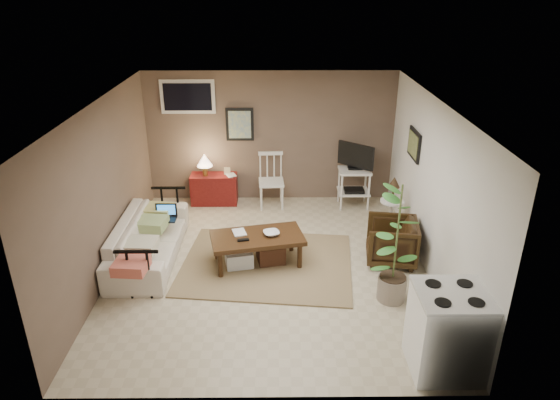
{
  "coord_description": "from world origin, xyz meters",
  "views": [
    {
      "loc": [
        0.1,
        -6.27,
        3.85
      ],
      "look_at": [
        0.16,
        0.35,
        0.9
      ],
      "focal_mm": 32.0,
      "sensor_mm": 36.0,
      "label": 1
    }
  ],
  "objects_px": {
    "tv_stand": "(355,174)",
    "potted_plant": "(397,240)",
    "red_console": "(213,186)",
    "armchair": "(392,239)",
    "coffee_table": "(257,248)",
    "sofa": "(148,233)",
    "spindle_chair": "(271,182)",
    "stove": "(448,331)",
    "side_table": "(392,200)"
  },
  "relations": [
    {
      "from": "coffee_table",
      "to": "armchair",
      "type": "height_order",
      "value": "armchair"
    },
    {
      "from": "armchair",
      "to": "potted_plant",
      "type": "height_order",
      "value": "potted_plant"
    },
    {
      "from": "spindle_chair",
      "to": "red_console",
      "type": "bearing_deg",
      "value": 173.92
    },
    {
      "from": "red_console",
      "to": "stove",
      "type": "xyz_separation_m",
      "value": [
        2.95,
        -4.35,
        0.14
      ]
    },
    {
      "from": "tv_stand",
      "to": "potted_plant",
      "type": "xyz_separation_m",
      "value": [
        0.09,
        -2.93,
        0.24
      ]
    },
    {
      "from": "side_table",
      "to": "potted_plant",
      "type": "bearing_deg",
      "value": -101.2
    },
    {
      "from": "side_table",
      "to": "armchair",
      "type": "xyz_separation_m",
      "value": [
        -0.17,
        -0.83,
        -0.27
      ]
    },
    {
      "from": "armchair",
      "to": "potted_plant",
      "type": "distance_m",
      "value": 1.11
    },
    {
      "from": "tv_stand",
      "to": "armchair",
      "type": "xyz_separation_m",
      "value": [
        0.27,
        -1.96,
        -0.27
      ]
    },
    {
      "from": "coffee_table",
      "to": "spindle_chair",
      "type": "bearing_deg",
      "value": 84.66
    },
    {
      "from": "tv_stand",
      "to": "armchair",
      "type": "bearing_deg",
      "value": -82.05
    },
    {
      "from": "red_console",
      "to": "spindle_chair",
      "type": "relative_size",
      "value": 0.99
    },
    {
      "from": "tv_stand",
      "to": "stove",
      "type": "relative_size",
      "value": 1.23
    },
    {
      "from": "red_console",
      "to": "potted_plant",
      "type": "xyz_separation_m",
      "value": [
        2.66,
        -3.08,
        0.54
      ]
    },
    {
      "from": "coffee_table",
      "to": "tv_stand",
      "type": "height_order",
      "value": "tv_stand"
    },
    {
      "from": "sofa",
      "to": "stove",
      "type": "bearing_deg",
      "value": -122.58
    },
    {
      "from": "sofa",
      "to": "spindle_chair",
      "type": "distance_m",
      "value": 2.61
    },
    {
      "from": "side_table",
      "to": "armchair",
      "type": "height_order",
      "value": "side_table"
    },
    {
      "from": "coffee_table",
      "to": "stove",
      "type": "distance_m",
      "value": 2.99
    },
    {
      "from": "sofa",
      "to": "side_table",
      "type": "distance_m",
      "value": 3.83
    },
    {
      "from": "sofa",
      "to": "red_console",
      "type": "height_order",
      "value": "red_console"
    },
    {
      "from": "coffee_table",
      "to": "stove",
      "type": "relative_size",
      "value": 1.47
    },
    {
      "from": "sofa",
      "to": "side_table",
      "type": "bearing_deg",
      "value": -79.38
    },
    {
      "from": "stove",
      "to": "sofa",
      "type": "bearing_deg",
      "value": 147.42
    },
    {
      "from": "potted_plant",
      "to": "coffee_table",
      "type": "bearing_deg",
      "value": 153.65
    },
    {
      "from": "armchair",
      "to": "sofa",
      "type": "bearing_deg",
      "value": -83.22
    },
    {
      "from": "side_table",
      "to": "coffee_table",
      "type": "bearing_deg",
      "value": -156.9
    },
    {
      "from": "coffee_table",
      "to": "side_table",
      "type": "relative_size",
      "value": 1.41
    },
    {
      "from": "spindle_chair",
      "to": "potted_plant",
      "type": "xyz_separation_m",
      "value": [
        1.59,
        -2.97,
        0.41
      ]
    },
    {
      "from": "armchair",
      "to": "potted_plant",
      "type": "bearing_deg",
      "value": -2.24
    },
    {
      "from": "tv_stand",
      "to": "potted_plant",
      "type": "height_order",
      "value": "potted_plant"
    },
    {
      "from": "sofa",
      "to": "red_console",
      "type": "distance_m",
      "value": 2.12
    },
    {
      "from": "coffee_table",
      "to": "sofa",
      "type": "distance_m",
      "value": 1.64
    },
    {
      "from": "spindle_chair",
      "to": "sofa",
      "type": "bearing_deg",
      "value": -134.01
    },
    {
      "from": "tv_stand",
      "to": "side_table",
      "type": "height_order",
      "value": "tv_stand"
    },
    {
      "from": "potted_plant",
      "to": "stove",
      "type": "xyz_separation_m",
      "value": [
        0.29,
        -1.27,
        -0.39
      ]
    },
    {
      "from": "spindle_chair",
      "to": "coffee_table",
      "type": "bearing_deg",
      "value": -95.34
    },
    {
      "from": "spindle_chair",
      "to": "tv_stand",
      "type": "bearing_deg",
      "value": -1.55
    },
    {
      "from": "sofa",
      "to": "tv_stand",
      "type": "xyz_separation_m",
      "value": [
        3.32,
        1.83,
        0.21
      ]
    },
    {
      "from": "red_console",
      "to": "armchair",
      "type": "distance_m",
      "value": 3.55
    },
    {
      "from": "coffee_table",
      "to": "red_console",
      "type": "relative_size",
      "value": 1.46
    },
    {
      "from": "potted_plant",
      "to": "stove",
      "type": "bearing_deg",
      "value": -77.13
    },
    {
      "from": "spindle_chair",
      "to": "side_table",
      "type": "relative_size",
      "value": 0.97
    },
    {
      "from": "spindle_chair",
      "to": "stove",
      "type": "bearing_deg",
      "value": -66.06
    },
    {
      "from": "tv_stand",
      "to": "side_table",
      "type": "xyz_separation_m",
      "value": [
        0.44,
        -1.13,
        -0.0
      ]
    },
    {
      "from": "coffee_table",
      "to": "sofa",
      "type": "height_order",
      "value": "sofa"
    },
    {
      "from": "spindle_chair",
      "to": "potted_plant",
      "type": "distance_m",
      "value": 3.39
    },
    {
      "from": "spindle_chair",
      "to": "stove",
      "type": "height_order",
      "value": "spindle_chair"
    },
    {
      "from": "tv_stand",
      "to": "stove",
      "type": "distance_m",
      "value": 4.21
    },
    {
      "from": "coffee_table",
      "to": "tv_stand",
      "type": "distance_m",
      "value": 2.68
    }
  ]
}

